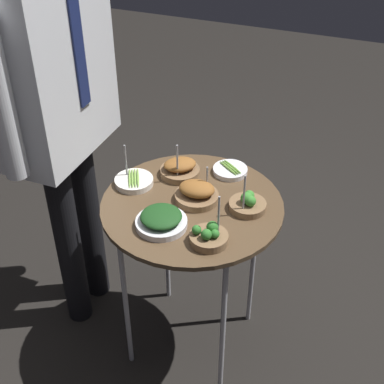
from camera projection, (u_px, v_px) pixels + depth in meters
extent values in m
plane|color=black|center=(192.00, 338.00, 2.36)|extent=(8.00, 8.00, 0.00)
cylinder|color=brown|center=(192.00, 205.00, 1.92)|extent=(0.66, 0.66, 0.02)
cylinder|color=#B7B7BC|center=(253.00, 260.00, 2.23)|extent=(0.02, 0.02, 0.73)
cylinder|color=#B7B7BC|center=(223.00, 330.00, 1.93)|extent=(0.02, 0.02, 0.73)
cylinder|color=#B7B7BC|center=(167.00, 237.00, 2.35)|extent=(0.02, 0.02, 0.73)
cylinder|color=#B7B7BC|center=(125.00, 300.00, 2.05)|extent=(0.02, 0.02, 0.73)
cylinder|color=brown|center=(197.00, 197.00, 1.92)|extent=(0.16, 0.16, 0.03)
ellipsoid|color=brown|center=(197.00, 189.00, 1.90)|extent=(0.11, 0.14, 0.05)
cylinder|color=#939399|center=(207.00, 182.00, 1.91)|extent=(0.01, 0.01, 0.12)
cylinder|color=brown|center=(248.00, 206.00, 1.88)|extent=(0.13, 0.13, 0.03)
sphere|color=#387F2D|center=(249.00, 195.00, 1.88)|extent=(0.04, 0.04, 0.04)
sphere|color=#387F2D|center=(247.00, 198.00, 1.86)|extent=(0.04, 0.04, 0.04)
sphere|color=#387F2D|center=(251.00, 201.00, 1.85)|extent=(0.04, 0.04, 0.04)
cylinder|color=#939399|center=(244.00, 195.00, 1.81)|extent=(0.01, 0.01, 0.16)
cylinder|color=brown|center=(180.00, 172.00, 2.05)|extent=(0.15, 0.15, 0.03)
ellipsoid|color=brown|center=(180.00, 164.00, 2.03)|extent=(0.15, 0.16, 0.04)
cylinder|color=#939399|center=(177.00, 163.00, 1.98)|extent=(0.01, 0.01, 0.16)
cylinder|color=silver|center=(161.00, 223.00, 1.81)|extent=(0.18, 0.18, 0.02)
ellipsoid|color=#194219|center=(161.00, 216.00, 1.79)|extent=(0.14, 0.14, 0.04)
cylinder|color=silver|center=(134.00, 181.00, 2.00)|extent=(0.15, 0.15, 0.02)
ellipsoid|color=#7AA847|center=(138.00, 178.00, 2.00)|extent=(0.11, 0.06, 0.01)
ellipsoid|color=#7AA847|center=(135.00, 178.00, 1.99)|extent=(0.11, 0.06, 0.01)
ellipsoid|color=#7AA847|center=(132.00, 178.00, 1.99)|extent=(0.11, 0.06, 0.01)
ellipsoid|color=#7AA847|center=(130.00, 178.00, 1.99)|extent=(0.11, 0.06, 0.01)
cylinder|color=#939399|center=(126.00, 163.00, 1.99)|extent=(0.01, 0.01, 0.15)
cylinder|color=brown|center=(209.00, 238.00, 1.74)|extent=(0.13, 0.13, 0.03)
sphere|color=#2D7028|center=(212.00, 227.00, 1.73)|extent=(0.04, 0.04, 0.04)
sphere|color=#2D7028|center=(197.00, 230.00, 1.72)|extent=(0.03, 0.03, 0.03)
sphere|color=#2D7028|center=(206.00, 234.00, 1.70)|extent=(0.04, 0.04, 0.04)
sphere|color=#2D7028|center=(215.00, 234.00, 1.71)|extent=(0.03, 0.03, 0.03)
cylinder|color=#939399|center=(219.00, 218.00, 1.71)|extent=(0.01, 0.01, 0.17)
cylinder|color=silver|center=(230.00, 170.00, 2.07)|extent=(0.13, 0.13, 0.02)
ellipsoid|color=olive|center=(232.00, 166.00, 2.06)|extent=(0.07, 0.10, 0.01)
ellipsoid|color=olive|center=(230.00, 167.00, 2.06)|extent=(0.07, 0.10, 0.01)
ellipsoid|color=olive|center=(228.00, 168.00, 2.05)|extent=(0.07, 0.10, 0.01)
cylinder|color=black|center=(69.00, 244.00, 2.22)|extent=(0.11, 0.11, 0.85)
cylinder|color=black|center=(89.00, 221.00, 2.35)|extent=(0.11, 0.11, 0.85)
cube|color=silver|center=(52.00, 69.00, 1.85)|extent=(0.48, 0.23, 0.64)
cube|color=navy|center=(79.00, 52.00, 1.77)|extent=(0.06, 0.01, 0.38)
cylinder|color=silver|center=(0.00, 95.00, 1.62)|extent=(0.08, 0.08, 0.58)
cylinder|color=silver|center=(92.00, 35.00, 2.04)|extent=(0.08, 0.08, 0.58)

